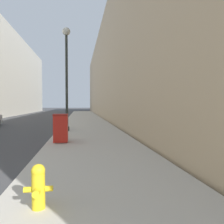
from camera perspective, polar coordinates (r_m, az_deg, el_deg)
The scene contains 5 objects.
sidewalk_right at distance 20.42m, azimuth -6.77°, elevation -2.72°, with size 3.98×60.00×0.13m.
building_right_stone at distance 29.91m, azimuth 8.66°, elevation 10.04°, with size 12.00×60.00×11.83m.
fire_hydrant at distance 3.80m, azimuth -18.70°, elevation -17.71°, with size 0.45×0.33×0.71m.
trash_bin at distance 9.64m, azimuth -13.24°, elevation -4.05°, with size 0.61×0.61×1.22m.
lamppost at distance 13.94m, azimuth -11.79°, elevation 11.77°, with size 0.48×0.48×6.32m.
Camera 1 is at (4.94, -2.34, 1.78)m, focal length 35.00 mm.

